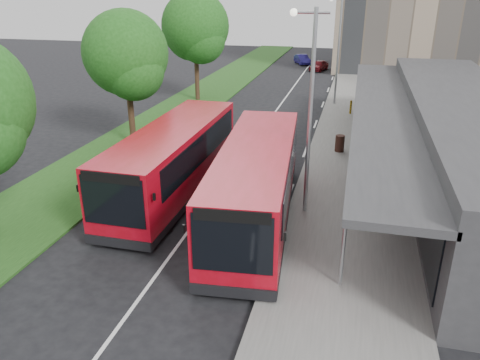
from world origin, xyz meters
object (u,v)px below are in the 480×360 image
at_px(tree_mid, 126,59).
at_px(bus_main, 256,184).
at_px(lamp_post_far, 338,44).
at_px(bollard, 351,107).
at_px(car_near, 319,65).
at_px(litter_bin, 340,143).
at_px(bus_second, 174,161).
at_px(tree_far, 195,31).
at_px(car_far, 302,59).
at_px(lamp_post_near, 309,102).

bearing_deg(tree_mid, bus_main, -41.01).
xyz_separation_m(lamp_post_far, bollard, (1.43, -3.03, -4.08)).
xyz_separation_m(bus_main, car_near, (-0.88, 37.62, -1.03)).
distance_m(lamp_post_far, litter_bin, 12.65).
bearing_deg(lamp_post_far, tree_mid, -130.68).
height_order(lamp_post_far, bus_second, lamp_post_far).
bearing_deg(bus_second, bollard, 66.14).
bearing_deg(car_near, tree_far, -100.70).
bearing_deg(litter_bin, bollard, 87.78).
height_order(bus_main, bollard, bus_main).
xyz_separation_m(litter_bin, car_far, (-6.17, 32.80, -0.04)).
height_order(car_near, car_far, car_near).
bearing_deg(lamp_post_far, tree_far, -175.13).
relative_size(lamp_post_near, bus_second, 0.73).
xyz_separation_m(litter_bin, bollard, (0.34, 8.89, 0.02)).
height_order(tree_far, bollard, tree_far).
distance_m(tree_mid, bus_main, 12.85).
bearing_deg(lamp_post_near, bollard, 85.19).
height_order(bollard, car_near, car_near).
distance_m(bus_main, car_far, 42.11).
height_order(lamp_post_far, bollard, lamp_post_far).
xyz_separation_m(lamp_post_far, bus_second, (-5.94, -19.34, -3.13)).
xyz_separation_m(bus_main, litter_bin, (2.86, 9.16, -1.00)).
bearing_deg(lamp_post_far, car_near, 99.14).
height_order(litter_bin, bollard, bollard).
bearing_deg(car_far, bollard, -98.84).
bearing_deg(car_far, car_near, -84.87).
xyz_separation_m(lamp_post_far, car_near, (-2.66, 16.54, -4.14)).
bearing_deg(bus_second, tree_far, 106.21).
bearing_deg(bus_main, tree_mid, 133.84).
relative_size(lamp_post_far, bus_second, 0.73).
xyz_separation_m(bus_main, car_far, (-3.31, 41.97, -1.04)).
bearing_deg(bus_main, lamp_post_near, 26.16).
bearing_deg(tree_mid, lamp_post_near, -32.36).
height_order(bus_main, car_near, bus_main).
relative_size(tree_far, car_far, 2.49).
xyz_separation_m(tree_mid, tree_far, (-0.00, 12.00, 0.55)).
bearing_deg(lamp_post_far, litter_bin, -84.80).
distance_m(lamp_post_near, car_near, 36.87).
relative_size(bollard, car_far, 0.28).
xyz_separation_m(lamp_post_near, lamp_post_far, (0.00, 20.00, 0.00)).
relative_size(tree_mid, lamp_post_near, 0.97).
bearing_deg(lamp_post_near, tree_far, 120.29).
bearing_deg(tree_mid, car_near, 73.98).
distance_m(bus_second, car_far, 40.24).
bearing_deg(bus_main, car_near, 86.20).
distance_m(lamp_post_near, bollard, 17.51).
height_order(tree_far, bus_second, tree_far).
distance_m(tree_mid, tree_far, 12.01).
bearing_deg(tree_far, litter_bin, -41.93).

